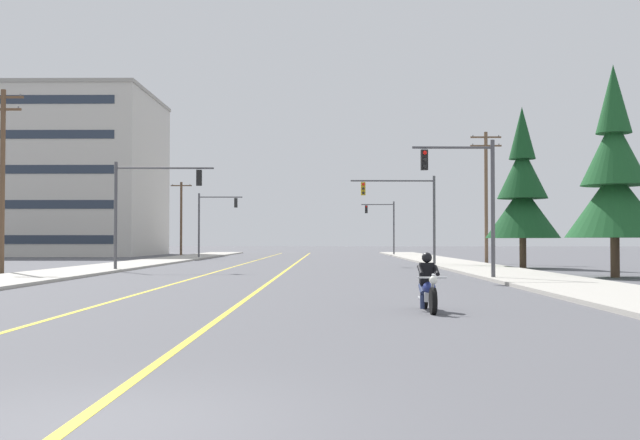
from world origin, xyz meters
name	(u,v)px	position (x,y,z in m)	size (l,w,h in m)	color
ground_plane	(92,425)	(0.00, 0.00, 0.00)	(400.00, 400.00, 0.00)	#515156
lane_stripe_center	(292,266)	(-0.19, 45.00, 0.00)	(0.16, 100.00, 0.01)	yellow
lane_stripe_left	(238,266)	(-3.96, 45.00, 0.00)	(0.16, 100.00, 0.01)	yellow
sidewalk_kerb_right	(475,267)	(11.38, 40.00, 0.07)	(4.40, 110.00, 0.14)	#ADA89E
sidewalk_kerb_left	(110,267)	(-11.38, 40.00, 0.07)	(4.40, 110.00, 0.14)	#ADA89E
motorcycle_with_rider	(428,288)	(4.75, 11.64, 0.59)	(0.70, 2.19, 1.46)	black
traffic_signal_near_right	(470,189)	(8.54, 26.20, 4.02)	(3.66, 0.45, 6.20)	#47474C
traffic_signal_near_left	(145,198)	(-8.12, 35.55, 4.14)	(5.62, 0.47, 6.20)	#47474C
traffic_signal_mid_right	(409,205)	(7.87, 45.03, 4.16)	(5.86, 0.51, 6.20)	#47474C
traffic_signal_mid_left	(211,216)	(-8.83, 64.63, 4.05)	(4.19, 0.47, 6.20)	#47474C
traffic_signal_far_right	(385,220)	(8.78, 80.04, 4.03)	(3.82, 0.37, 6.20)	#47474C
utility_pole_left_near	(3,175)	(-14.90, 32.45, 5.21)	(2.14, 0.26, 9.72)	brown
utility_pole_right_far	(486,192)	(14.22, 50.15, 5.38)	(2.36, 0.26, 9.95)	brown
utility_pole_left_far	(181,217)	(-14.30, 78.04, 4.37)	(2.36, 0.26, 8.30)	brown
conifer_tree_right_verge_near	(614,179)	(15.83, 28.76, 4.64)	(4.60, 4.60, 10.13)	#4C3828
conifer_tree_right_verge_far	(522,194)	(14.51, 40.56, 4.67)	(4.63, 4.63, 10.18)	#4C3828
apartment_building_far_left_block	(54,175)	(-29.46, 79.92, 9.27)	(23.18, 18.88, 18.53)	beige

